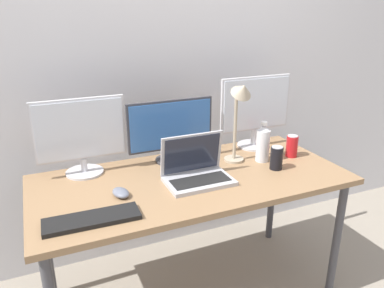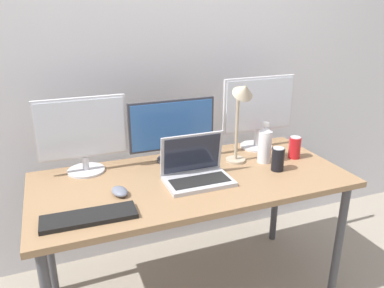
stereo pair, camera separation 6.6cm
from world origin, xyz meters
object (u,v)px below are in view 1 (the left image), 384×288
soda_can_by_laptop (276,158)px  monitor_left (81,135)px  monitor_right (255,109)px  mouse_by_keyboard (121,193)px  monitor_center (171,129)px  keyboard_main (92,219)px  soda_can_near_keyboard (292,146)px  work_desk (192,189)px  water_bottle (263,143)px  laptop_silver (196,170)px  desk_lamp (240,107)px

soda_can_by_laptop → monitor_left: bearing=159.8°
monitor_right → mouse_by_keyboard: size_ratio=4.34×
monitor_left → monitor_center: bearing=-2.9°
keyboard_main → soda_can_near_keyboard: bearing=13.9°
keyboard_main → mouse_by_keyboard: size_ratio=3.62×
work_desk → water_bottle: water_bottle is taller
monitor_center → laptop_silver: 0.31m
keyboard_main → monitor_center: bearing=43.7°
water_bottle → soda_can_near_keyboard: (0.19, -0.01, -0.04)m
monitor_right → laptop_silver: size_ratio=1.42×
monitor_right → monitor_left: bearing=179.6°
water_bottle → soda_can_near_keyboard: size_ratio=1.83×
work_desk → desk_lamp: 0.50m
mouse_by_keyboard → soda_can_near_keyboard: soda_can_near_keyboard is taller
monitor_center → desk_lamp: bearing=-28.7°
monitor_left → monitor_center: monitor_left is taller
monitor_center → desk_lamp: size_ratio=1.02×
laptop_silver → mouse_by_keyboard: laptop_silver is taller
keyboard_main → water_bottle: (0.98, 0.26, 0.09)m
water_bottle → desk_lamp: size_ratio=0.49×
monitor_left → mouse_by_keyboard: size_ratio=4.25×
work_desk → keyboard_main: 0.58m
work_desk → soda_can_near_keyboard: 0.65m
work_desk → mouse_by_keyboard: size_ratio=14.91×
monitor_left → water_bottle: bearing=-13.4°
work_desk → mouse_by_keyboard: bearing=-171.6°
water_bottle → soda_can_by_laptop: 0.13m
monitor_center → soda_can_by_laptop: bearing=-34.3°
monitor_left → monitor_right: size_ratio=0.98×
work_desk → water_bottle: 0.48m
monitor_right → water_bottle: bearing=-110.2°
work_desk → monitor_left: 0.62m
water_bottle → soda_can_by_laptop: bearing=-87.0°
monitor_left → laptop_silver: bearing=-31.6°
monitor_center → keyboard_main: bearing=-138.0°
mouse_by_keyboard → keyboard_main: bearing=-145.4°
laptop_silver → desk_lamp: 0.41m
laptop_silver → desk_lamp: size_ratio=0.69×
monitor_left → laptop_silver: size_ratio=1.39×
monitor_center → mouse_by_keyboard: 0.50m
soda_can_by_laptop → desk_lamp: bearing=135.7°
monitor_center → soda_can_near_keyboard: 0.70m
soda_can_near_keyboard → desk_lamp: size_ratio=0.27×
monitor_center → mouse_by_keyboard: bearing=-140.2°
desk_lamp → work_desk: bearing=-168.0°
laptop_silver → keyboard_main: 0.57m
water_bottle → soda_can_by_laptop: size_ratio=1.83×
laptop_silver → soda_can_by_laptop: 0.45m
work_desk → keyboard_main: (-0.54, -0.22, 0.08)m
monitor_right → soda_can_near_keyboard: bearing=-63.3°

